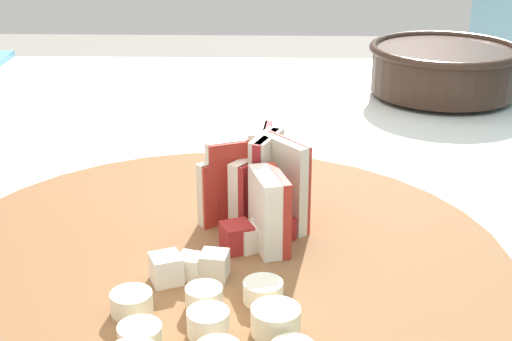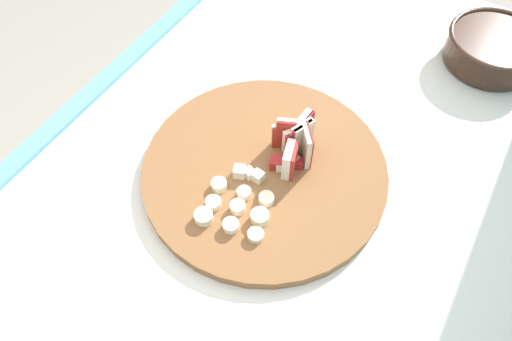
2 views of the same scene
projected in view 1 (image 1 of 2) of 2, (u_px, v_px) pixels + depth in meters
cutting_board at (214, 271)px, 0.51m from camera, size 0.41×0.41×0.02m
apple_wedge_fan at (259, 186)px, 0.55m from camera, size 0.10×0.08×0.07m
apple_dice_pile at (230, 245)px, 0.51m from camera, size 0.09×0.10×0.02m
banana_slice_rows at (207, 328)px, 0.42m from camera, size 0.10×0.12×0.02m
ceramic_bowl at (444, 68)px, 0.93m from camera, size 0.19×0.19×0.06m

